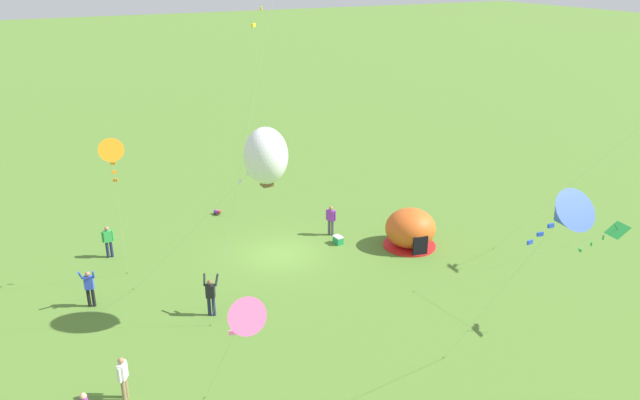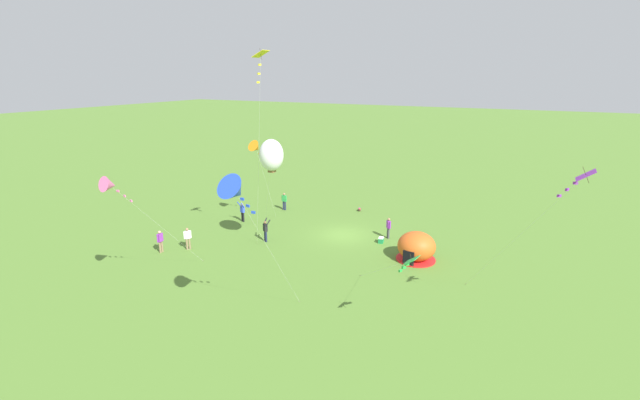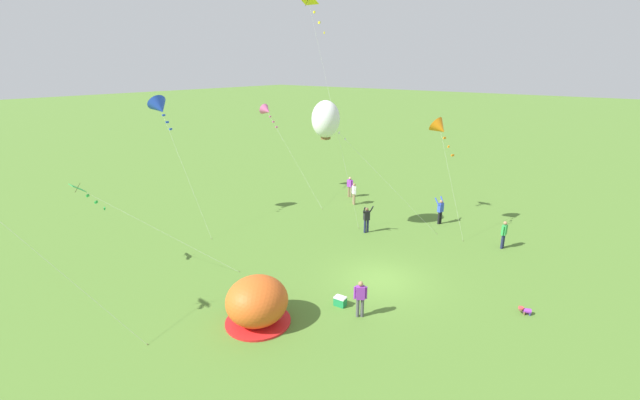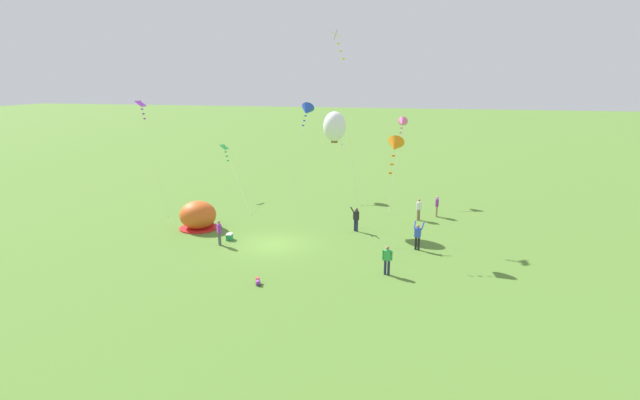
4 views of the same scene
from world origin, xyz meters
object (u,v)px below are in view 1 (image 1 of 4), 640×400
(kite_green, at_px, (606,235))
(kite_orange, at_px, (112,153))
(person_far_back, at_px, (331,219))
(kite_white, at_px, (266,156))
(kite_blue, at_px, (564,215))
(person_strolling, at_px, (108,240))
(toddler_crawling, at_px, (218,212))
(person_center_field, at_px, (123,376))
(popup_tent, at_px, (410,229))
(person_flying_kite, at_px, (211,295))
(kite_pink, at_px, (243,314))
(cooler_box, at_px, (338,240))
(person_near_tent, at_px, (89,286))

(kite_green, bearing_deg, kite_orange, -34.90)
(person_far_back, xyz_separation_m, kite_white, (6.47, 6.95, 6.48))
(kite_white, height_order, kite_orange, kite_white)
(person_far_back, height_order, kite_blue, kite_blue)
(kite_white, bearing_deg, kite_blue, 114.83)
(person_strolling, height_order, kite_blue, kite_blue)
(toddler_crawling, bearing_deg, kite_green, 117.41)
(person_center_field, bearing_deg, kite_green, 166.64)
(popup_tent, distance_m, person_flying_kite, 11.74)
(kite_pink, relative_size, kite_orange, 1.00)
(person_strolling, height_order, kite_white, kite_white)
(cooler_box, relative_size, person_flying_kite, 0.30)
(kite_blue, bearing_deg, person_near_tent, -53.29)
(kite_white, relative_size, kite_orange, 1.14)
(kite_green, bearing_deg, cooler_box, -66.42)
(person_far_back, height_order, kite_orange, kite_orange)
(cooler_box, relative_size, kite_white, 0.07)
(person_flying_kite, relative_size, person_far_back, 1.10)
(cooler_box, distance_m, person_far_back, 1.43)
(toddler_crawling, xyz_separation_m, kite_orange, (6.63, 7.47, 6.66))
(person_far_back, bearing_deg, person_flying_kite, 30.98)
(popup_tent, xyz_separation_m, kite_orange, (14.46, -1.34, 5.84))
(person_center_field, relative_size, kite_orange, 0.23)
(kite_pink, bearing_deg, kite_white, -114.97)
(kite_green, bearing_deg, person_center_field, -13.36)
(person_center_field, bearing_deg, kite_white, -161.74)
(person_flying_kite, height_order, kite_blue, kite_blue)
(kite_green, bearing_deg, popup_tent, -78.83)
(popup_tent, height_order, kite_orange, kite_orange)
(kite_green, height_order, kite_white, kite_white)
(kite_white, bearing_deg, popup_tent, -158.54)
(person_center_field, bearing_deg, cooler_box, -148.22)
(person_flying_kite, distance_m, person_strolling, 8.33)
(kite_blue, distance_m, kite_orange, 17.99)
(popup_tent, relative_size, person_flying_kite, 1.49)
(person_flying_kite, bearing_deg, person_far_back, -149.02)
(kite_pink, bearing_deg, cooler_box, -125.11)
(cooler_box, relative_size, kite_pink, 0.08)
(person_near_tent, bearing_deg, person_flying_kite, 145.74)
(person_near_tent, distance_m, kite_orange, 6.07)
(kite_pink, relative_size, kite_white, 0.88)
(person_flying_kite, distance_m, person_near_tent, 5.49)
(kite_orange, bearing_deg, kite_green, 145.10)
(person_center_field, distance_m, kite_blue, 15.31)
(cooler_box, height_order, toddler_crawling, cooler_box)
(person_near_tent, bearing_deg, person_strolling, -108.31)
(kite_blue, bearing_deg, toddler_crawling, -82.66)
(toddler_crawling, distance_m, kite_pink, 23.89)
(person_far_back, bearing_deg, kite_orange, 9.20)
(kite_white, xyz_separation_m, kite_blue, (-4.67, 10.09, 0.46))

